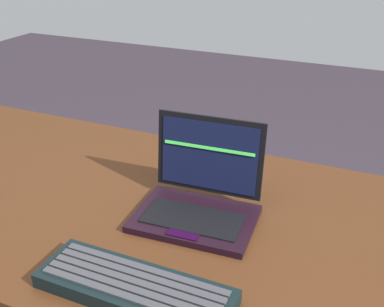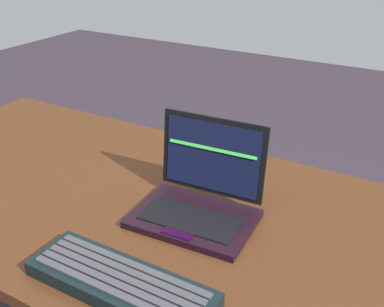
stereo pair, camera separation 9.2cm
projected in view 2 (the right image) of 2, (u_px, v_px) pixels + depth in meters
The scene contains 3 objects.
desk at pixel (169, 252), 1.06m from camera, with size 1.68×0.70×0.73m.
laptop_front at pixel (199, 199), 0.97m from camera, with size 0.26×0.21×0.20m.
external_keyboard at pixel (120, 283), 0.78m from camera, with size 0.34×0.11×0.03m.
Camera 2 is at (0.47, -0.70, 1.28)m, focal length 42.96 mm.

